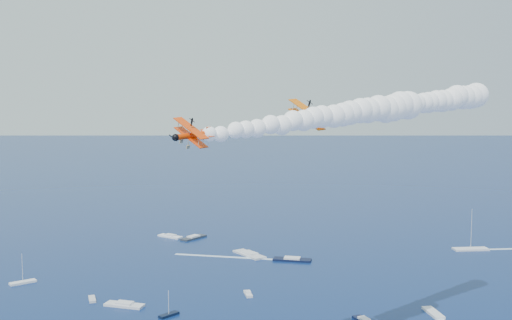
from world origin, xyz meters
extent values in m
cube|color=white|center=(100.28, 145.89, 0.35)|extent=(13.76, 4.99, 0.70)
cube|color=white|center=(55.19, 79.95, 0.35)|extent=(2.92, 9.01, 0.70)
cube|color=black|center=(27.92, 140.11, 0.35)|extent=(14.55, 8.92, 0.70)
cube|color=silver|center=(13.37, 149.87, 0.35)|extent=(11.54, 16.08, 0.70)
cube|color=#2B3039|center=(-6.39, 181.03, 0.35)|extent=(11.64, 11.59, 0.70)
cube|color=silver|center=(-29.25, 98.29, 0.35)|extent=(11.93, 8.10, 0.70)
cube|color=white|center=(-16.19, 184.72, 0.35)|extent=(10.86, 10.21, 0.70)
cube|color=silver|center=(-39.02, 104.89, 0.35)|extent=(2.90, 5.98, 0.70)
cube|color=black|center=(-16.72, 88.48, 0.35)|extent=(5.83, 5.21, 0.70)
cube|color=silver|center=(6.87, 103.18, 0.35)|extent=(2.22, 5.96, 0.70)
cube|color=white|center=(-63.02, 124.92, 0.35)|extent=(8.32, 6.21, 0.70)
cube|color=white|center=(3.55, 149.00, 0.03)|extent=(36.38, 14.90, 0.04)
camera|label=1|loc=(-15.81, -73.89, 58.58)|focal=42.81mm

